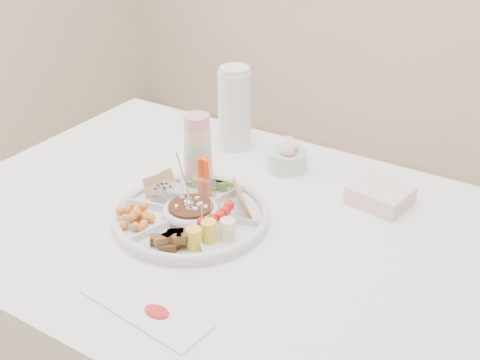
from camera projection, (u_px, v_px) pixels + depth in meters
The scene contains 14 objects.
dining_table at pixel (235, 338), 1.66m from camera, with size 1.52×1.02×0.76m, color white.
party_tray at pixel (191, 213), 1.48m from camera, with size 0.38×0.38×0.04m, color white.
bean_dip at pixel (191, 210), 1.48m from camera, with size 0.11×0.11×0.04m, color #3E190C.
tortillas at pixel (242, 199), 1.50m from camera, with size 0.11×0.11×0.07m, color #B78034, non-canonical shape.
carrot_cucumber at pixel (208, 174), 1.57m from camera, with size 0.12×0.12×0.11m, color #FF4613, non-canonical shape.
pita_raisins at pixel (159, 186), 1.55m from camera, with size 0.11×0.11×0.06m, color #C48A49, non-canonical shape.
cherries at pixel (138, 215), 1.45m from camera, with size 0.10×0.10×0.04m, color #FFB348, non-canonical shape.
granola_chunks at pixel (170, 237), 1.37m from camera, with size 0.10×0.10×0.04m, color brown, non-canonical shape.
banana_tomato at pixel (226, 222), 1.38m from camera, with size 0.12×0.12×0.10m, color #F6DC67, non-canonical shape.
cup_stack at pixel (198, 149), 1.60m from camera, with size 0.08×0.08×0.21m, color silver.
thermos at pixel (235, 107), 1.79m from camera, with size 0.10×0.10×0.26m, color silver.
flower_bowl at pixel (287, 155), 1.71m from camera, with size 0.11×0.11×0.09m, color #98C0A9.
napkin_stack at pixel (380, 195), 1.55m from camera, with size 0.14×0.12×0.05m, color #ECBDCA.
placemat at pixel (145, 308), 1.21m from camera, with size 0.29×0.10×0.01m, color white.
Camera 1 is at (0.67, -1.04, 1.58)m, focal length 45.00 mm.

